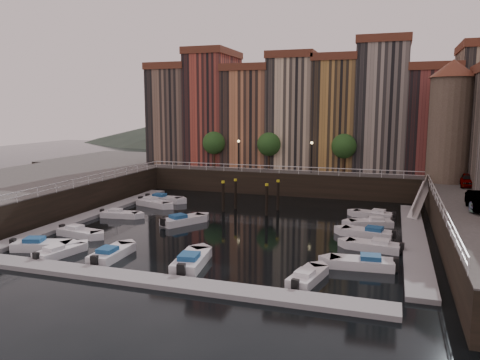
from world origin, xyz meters
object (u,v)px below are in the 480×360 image
(boat_left_1, at_px, (79,232))
(mooring_pilings, at_px, (251,197))
(corner_tower, at_px, (450,119))
(car_a, at_px, (469,181))
(gangway, at_px, (420,197))
(boat_left_2, at_px, (119,214))
(car_b, at_px, (480,202))
(boat_left_0, at_px, (41,245))

(boat_left_1, bearing_deg, mooring_pilings, 59.67)
(corner_tower, xyz_separation_m, car_a, (1.94, -2.90, -6.48))
(corner_tower, bearing_deg, gangway, -122.80)
(boat_left_2, height_order, car_a, car_a)
(gangway, distance_m, boat_left_1, 35.16)
(mooring_pilings, distance_m, car_b, 23.04)
(boat_left_1, bearing_deg, car_b, 21.38)
(car_a, bearing_deg, mooring_pilings, -160.88)
(mooring_pilings, bearing_deg, boat_left_1, -128.74)
(mooring_pilings, relative_size, boat_left_0, 1.21)
(corner_tower, bearing_deg, boat_left_2, -154.56)
(mooring_pilings, bearing_deg, boat_left_2, -150.20)
(gangway, relative_size, boat_left_0, 1.68)
(corner_tower, bearing_deg, car_a, -56.18)
(corner_tower, bearing_deg, mooring_pilings, -157.33)
(corner_tower, xyz_separation_m, gangway, (-2.90, -4.50, -8.28))
(boat_left_1, height_order, car_a, car_a)
(boat_left_2, distance_m, car_b, 34.44)
(gangway, distance_m, boat_left_2, 32.35)
(corner_tower, height_order, boat_left_0, corner_tower)
(mooring_pilings, distance_m, boat_left_0, 22.64)
(corner_tower, relative_size, car_b, 2.97)
(boat_left_1, xyz_separation_m, car_a, (34.49, 20.44, 3.37))
(mooring_pilings, bearing_deg, car_b, -17.53)
(gangway, bearing_deg, boat_left_2, -159.57)
(car_b, bearing_deg, gangway, 108.15)
(boat_left_1, relative_size, car_a, 1.08)
(mooring_pilings, bearing_deg, corner_tower, 22.67)
(gangway, xyz_separation_m, car_a, (4.84, 1.60, 1.80))
(corner_tower, bearing_deg, car_b, -86.00)
(boat_left_0, bearing_deg, gangway, 20.33)
(boat_left_2, relative_size, car_a, 1.02)
(boat_left_1, height_order, car_b, car_b)
(boat_left_0, xyz_separation_m, boat_left_1, (0.31, 4.46, -0.03))
(car_a, xyz_separation_m, car_b, (-0.85, -12.70, 0.05))
(car_a, bearing_deg, boat_left_0, -139.58)
(mooring_pilings, xyz_separation_m, boat_left_2, (-12.39, -7.09, -1.32))
(gangway, bearing_deg, car_b, -70.22)
(boat_left_2, bearing_deg, corner_tower, 18.01)
(boat_left_0, bearing_deg, boat_left_2, 73.98)
(boat_left_0, distance_m, boat_left_2, 12.03)
(corner_tower, distance_m, gangway, 9.86)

